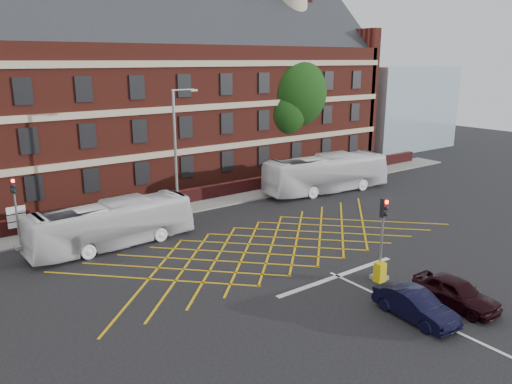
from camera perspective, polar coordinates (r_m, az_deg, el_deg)
ground at (r=28.78m, az=4.31°, el=-7.24°), size 120.00×120.00×0.00m
victorian_building at (r=45.78m, az=-13.82°, el=10.75°), size 51.00×12.17×20.40m
boundary_wall at (r=38.83m, az=-8.28°, el=-0.59°), size 56.00×0.50×1.10m
far_pavement at (r=38.11m, az=-7.53°, el=-1.63°), size 60.00×3.00×0.12m
glass_block at (r=66.16m, az=15.08°, el=9.37°), size 14.00×10.00×10.00m
box_junction_hatching at (r=30.20m, az=1.82°, el=-6.09°), size 8.22×8.22×0.02m
stop_line at (r=26.45m, az=9.32°, el=-9.45°), size 8.00×0.30×0.02m
centre_line at (r=22.94m, az=21.36°, el=-14.37°), size 0.15×14.00×0.02m
bus_left at (r=30.80m, az=-16.11°, el=-3.57°), size 9.96×2.70×2.75m
bus_right at (r=42.23m, az=8.04°, el=2.11°), size 11.55×4.09×3.15m
car_navy at (r=22.97m, az=17.73°, el=-12.21°), size 1.63×3.95×1.27m
car_maroon at (r=24.64m, az=21.84°, el=-10.59°), size 1.62×3.98×1.35m
deciduous_tree at (r=50.12m, az=3.67°, el=10.67°), size 7.72×7.54×11.45m
traffic_light_near at (r=25.88m, az=14.12°, el=-6.07°), size 0.70×0.70×4.27m
traffic_light_far at (r=32.37m, az=-25.61°, el=-2.86°), size 0.70×0.70×4.27m
street_lamp at (r=33.54m, az=-8.97°, el=1.41°), size 2.25×1.00×9.00m
direction_signs at (r=34.11m, az=-25.67°, el=-2.69°), size 1.10×0.16×2.20m
utility_cabinet at (r=26.09m, az=13.97°, el=-8.89°), size 0.50×0.45×1.00m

